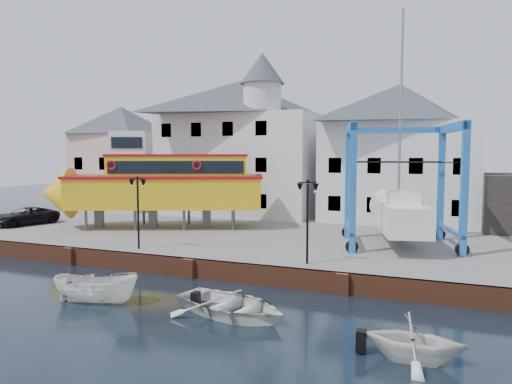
% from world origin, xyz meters
% --- Properties ---
extents(ground, '(140.00, 140.00, 0.00)m').
position_xyz_m(ground, '(0.00, 0.00, 0.00)').
color(ground, black).
rests_on(ground, ground).
extents(hardstanding, '(44.00, 22.00, 1.00)m').
position_xyz_m(hardstanding, '(0.00, 11.00, 0.50)').
color(hardstanding, slate).
rests_on(hardstanding, ground).
extents(quay_wall, '(44.00, 0.47, 1.00)m').
position_xyz_m(quay_wall, '(-0.00, 0.10, 0.50)').
color(quay_wall, brown).
rests_on(quay_wall, ground).
extents(building_pink, '(8.00, 7.00, 10.30)m').
position_xyz_m(building_pink, '(-18.00, 18.00, 6.15)').
color(building_pink, beige).
rests_on(building_pink, hardstanding).
extents(building_white_main, '(14.00, 8.30, 14.00)m').
position_xyz_m(building_white_main, '(-4.87, 18.39, 7.34)').
color(building_white_main, silver).
rests_on(building_white_main, hardstanding).
extents(building_white_right, '(12.00, 8.00, 11.20)m').
position_xyz_m(building_white_right, '(9.00, 19.00, 6.60)').
color(building_white_right, silver).
rests_on(building_white_right, hardstanding).
extents(lamp_post_left, '(1.12, 0.32, 4.20)m').
position_xyz_m(lamp_post_left, '(-4.00, 1.20, 4.17)').
color(lamp_post_left, black).
rests_on(lamp_post_left, hardstanding).
extents(lamp_post_right, '(1.12, 0.32, 4.20)m').
position_xyz_m(lamp_post_right, '(6.00, 1.20, 4.17)').
color(lamp_post_right, black).
rests_on(lamp_post_right, hardstanding).
extents(tour_boat, '(16.55, 9.89, 7.11)m').
position_xyz_m(tour_boat, '(-7.68, 8.16, 4.35)').
color(tour_boat, '#59595E').
rests_on(tour_boat, hardstanding).
extents(travel_lift, '(7.46, 9.49, 13.89)m').
position_xyz_m(travel_lift, '(9.73, 8.30, 3.32)').
color(travel_lift, '#2044A8').
rests_on(travel_lift, hardstanding).
extents(van, '(3.46, 5.25, 1.34)m').
position_xyz_m(van, '(-17.73, 5.67, 1.67)').
color(van, black).
rests_on(van, hardstanding).
extents(motorboat_a, '(4.06, 2.34, 1.48)m').
position_xyz_m(motorboat_a, '(-1.73, -5.04, 0.00)').
color(motorboat_a, white).
rests_on(motorboat_a, ground).
extents(motorboat_b, '(5.71, 4.71, 1.03)m').
position_xyz_m(motorboat_b, '(4.34, -4.28, 0.00)').
color(motorboat_b, white).
rests_on(motorboat_b, ground).
extents(motorboat_c, '(3.06, 2.64, 1.61)m').
position_xyz_m(motorboat_c, '(11.33, -5.99, 0.00)').
color(motorboat_c, white).
rests_on(motorboat_c, ground).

